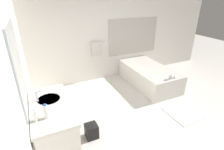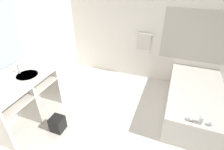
{
  "view_description": "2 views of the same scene",
  "coord_description": "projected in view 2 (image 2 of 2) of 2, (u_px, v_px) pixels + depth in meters",
  "views": [
    {
      "loc": [
        -1.98,
        -2.46,
        2.42
      ],
      "look_at": [
        -0.53,
        0.62,
        0.84
      ],
      "focal_mm": 28.0,
      "sensor_mm": 36.0,
      "label": 1
    },
    {
      "loc": [
        0.38,
        -1.72,
        2.46
      ],
      "look_at": [
        -0.57,
        0.78,
        0.8
      ],
      "focal_mm": 28.0,
      "sensor_mm": 36.0,
      "label": 2
    }
  ],
  "objects": [
    {
      "name": "ground_plane",
      "position": [
        128.0,
        148.0,
        2.78
      ],
      "size": [
        16.0,
        16.0,
        0.0
      ],
      "primitive_type": "plane",
      "color": "silver",
      "rests_on": "ground"
    },
    {
      "name": "wall_back_with_blinds",
      "position": [
        161.0,
        27.0,
        3.83
      ],
      "size": [
        7.4,
        0.13,
        2.7
      ],
      "color": "white",
      "rests_on": "ground_plane"
    },
    {
      "name": "vanity_counter",
      "position": [
        24.0,
        92.0,
        2.99
      ],
      "size": [
        0.61,
        1.26,
        0.88
      ],
      "color": "silver",
      "rests_on": "ground_plane"
    },
    {
      "name": "sink_faucet",
      "position": [
        18.0,
        69.0,
        2.99
      ],
      "size": [
        0.09,
        0.04,
        0.18
      ],
      "color": "silver",
      "rests_on": "vanity_counter"
    },
    {
      "name": "bathtub",
      "position": [
        194.0,
        100.0,
        3.33
      ],
      "size": [
        0.97,
        1.88,
        0.65
      ],
      "color": "silver",
      "rests_on": "ground_plane"
    },
    {
      "name": "waste_bin",
      "position": [
        58.0,
        124.0,
        3.04
      ],
      "size": [
        0.22,
        0.22,
        0.27
      ],
      "color": "black",
      "rests_on": "ground_plane"
    }
  ]
}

